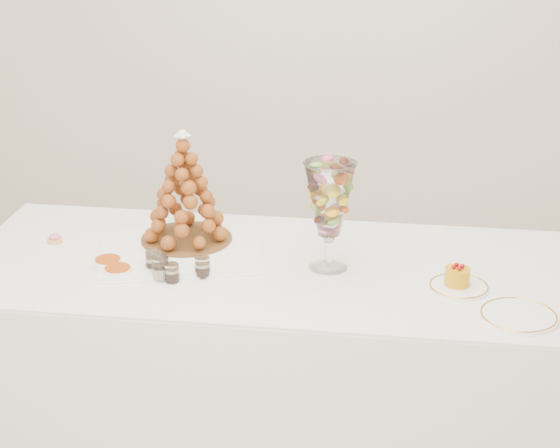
# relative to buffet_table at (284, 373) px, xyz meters

# --- Properties ---
(buffet_table) EXTENTS (2.24, 0.95, 0.84)m
(buffet_table) POSITION_rel_buffet_table_xyz_m (0.00, 0.00, 0.00)
(buffet_table) COLOR white
(buffet_table) RESTS_ON ground
(lace_tray) EXTENTS (0.65, 0.56, 0.02)m
(lace_tray) POSITION_rel_buffet_table_xyz_m (-0.37, 0.03, 0.43)
(lace_tray) COLOR white
(lace_tray) RESTS_ON buffet_table
(macaron_vase) EXTENTS (0.17, 0.17, 0.37)m
(macaron_vase) POSITION_rel_buffet_table_xyz_m (0.15, 0.01, 0.66)
(macaron_vase) COLOR white
(macaron_vase) RESTS_ON buffet_table
(cake_plate) EXTENTS (0.19, 0.19, 0.01)m
(cake_plate) POSITION_rel_buffet_table_xyz_m (0.58, -0.08, 0.42)
(cake_plate) COLOR white
(cake_plate) RESTS_ON buffet_table
(spare_plate) EXTENTS (0.24, 0.24, 0.01)m
(spare_plate) POSITION_rel_buffet_table_xyz_m (0.76, -0.25, 0.43)
(spare_plate) COLOR white
(spare_plate) RESTS_ON buffet_table
(pink_tart) EXTENTS (0.05, 0.05, 0.03)m
(pink_tart) POSITION_rel_buffet_table_xyz_m (-0.84, 0.05, 0.43)
(pink_tart) COLOR tan
(pink_tart) RESTS_ON buffet_table
(verrine_a) EXTENTS (0.07, 0.07, 0.07)m
(verrine_a) POSITION_rel_buffet_table_xyz_m (-0.42, -0.12, 0.46)
(verrine_a) COLOR white
(verrine_a) RESTS_ON buffet_table
(verrine_b) EXTENTS (0.06, 0.06, 0.07)m
(verrine_b) POSITION_rel_buffet_table_xyz_m (-0.39, -0.15, 0.46)
(verrine_b) COLOR white
(verrine_b) RESTS_ON buffet_table
(verrine_c) EXTENTS (0.06, 0.06, 0.07)m
(verrine_c) POSITION_rel_buffet_table_xyz_m (-0.25, -0.13, 0.45)
(verrine_c) COLOR white
(verrine_c) RESTS_ON buffet_table
(verrine_d) EXTENTS (0.06, 0.06, 0.08)m
(verrine_d) POSITION_rel_buffet_table_xyz_m (-0.38, -0.17, 0.46)
(verrine_d) COLOR white
(verrine_d) RESTS_ON buffet_table
(verrine_e) EXTENTS (0.06, 0.06, 0.06)m
(verrine_e) POSITION_rel_buffet_table_xyz_m (-0.34, -0.19, 0.45)
(verrine_e) COLOR white
(verrine_e) RESTS_ON buffet_table
(ramekin_back) EXTENTS (0.10, 0.10, 0.03)m
(ramekin_back) POSITION_rel_buffet_table_xyz_m (-0.58, -0.12, 0.44)
(ramekin_back) COLOR white
(ramekin_back) RESTS_ON buffet_table
(ramekin_front) EXTENTS (0.09, 0.09, 0.03)m
(ramekin_front) POSITION_rel_buffet_table_xyz_m (-0.53, -0.18, 0.44)
(ramekin_front) COLOR white
(ramekin_front) RESTS_ON buffet_table
(croquembouche) EXTENTS (0.32, 0.32, 0.40)m
(croquembouche) POSITION_rel_buffet_table_xyz_m (-0.37, 0.12, 0.64)
(croquembouche) COLOR brown
(croquembouche) RESTS_ON lace_tray
(mousse_cake) EXTENTS (0.08, 0.08, 0.07)m
(mousse_cake) POSITION_rel_buffet_table_xyz_m (0.58, -0.07, 0.46)
(mousse_cake) COLOR #C68609
(mousse_cake) RESTS_ON cake_plate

